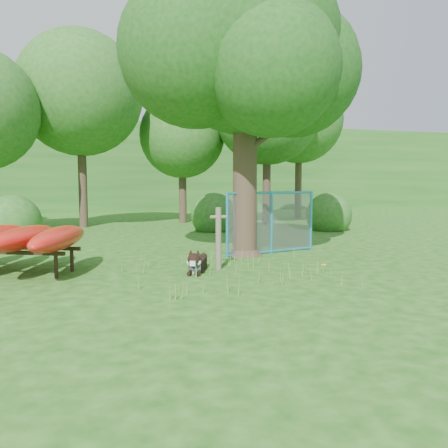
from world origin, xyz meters
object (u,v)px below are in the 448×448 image
object	(u,v)px
oak_tree	(244,51)
husky_dog	(197,263)
kayak_rack	(8,237)
fence_section	(272,222)

from	to	relation	value
oak_tree	husky_dog	size ratio (longest dim) A/B	6.90
kayak_rack	husky_dog	xyz separation A→B (m)	(3.77, -0.98, -0.56)
fence_section	kayak_rack	bearing A→B (deg)	174.29
oak_tree	husky_dog	xyz separation A→B (m)	(-1.62, -1.83, -4.95)
oak_tree	husky_dog	world-z (taller)	oak_tree
oak_tree	fence_section	size ratio (longest dim) A/B	2.80
kayak_rack	husky_dog	world-z (taller)	kayak_rack
oak_tree	fence_section	world-z (taller)	oak_tree
oak_tree	fence_section	bearing A→B (deg)	7.11
oak_tree	kayak_rack	distance (m)	7.00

